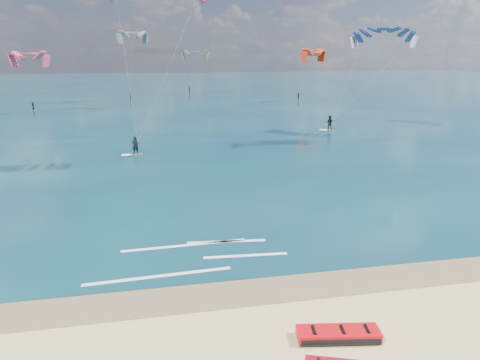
% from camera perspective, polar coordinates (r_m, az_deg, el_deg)
% --- Properties ---
extents(ground, '(320.00, 320.00, 0.00)m').
position_cam_1_polar(ground, '(54.18, -10.76, 5.73)').
color(ground, tan).
rests_on(ground, ground).
extents(wet_sand_strip, '(320.00, 2.40, 0.01)m').
position_cam_1_polar(wet_sand_strip, '(19.12, -9.67, -15.44)').
color(wet_sand_strip, brown).
rests_on(wet_sand_strip, ground).
extents(sea, '(320.00, 200.00, 0.04)m').
position_cam_1_polar(sea, '(117.66, -11.06, 11.57)').
color(sea, '#0A273A').
rests_on(sea, ground).
extents(packed_kite_left, '(3.39, 1.70, 0.45)m').
position_cam_1_polar(packed_kite_left, '(17.13, 12.91, -19.93)').
color(packed_kite_left, red).
rests_on(packed_kite_left, ground).
extents(kitesurfer_main, '(10.22, 6.83, 18.13)m').
position_cam_1_polar(kitesurfer_main, '(40.80, -12.55, 15.38)').
color(kitesurfer_main, '#D1EA1B').
rests_on(kitesurfer_main, sea).
extents(kitesurfer_far, '(11.63, 6.55, 14.28)m').
position_cam_1_polar(kitesurfer_far, '(57.74, 15.58, 13.77)').
color(kitesurfer_far, gold).
rests_on(kitesurfer_far, sea).
extents(shoreline_foam, '(10.04, 3.82, 0.01)m').
position_cam_1_polar(shoreline_foam, '(22.48, -5.62, -9.94)').
color(shoreline_foam, white).
rests_on(shoreline_foam, ground).
extents(distant_kites, '(76.71, 33.95, 13.72)m').
position_cam_1_polar(distant_kites, '(95.45, -14.89, 13.67)').
color(distant_kites, '#20678E').
rests_on(distant_kites, ground).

